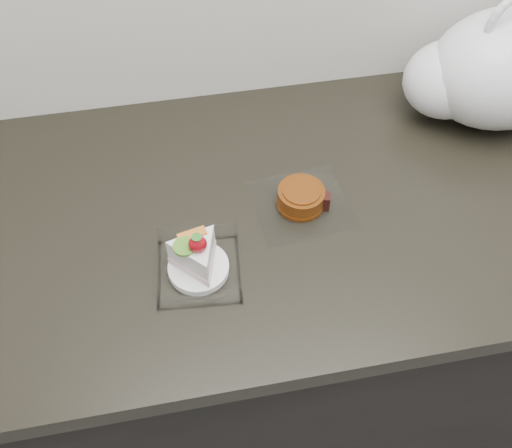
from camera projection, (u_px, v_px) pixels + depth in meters
counter at (311, 319)px, 1.36m from camera, size 2.04×0.64×0.90m
cake_tray at (198, 262)px, 0.88m from camera, size 0.14×0.14×0.10m
mooncake_wrap at (302, 199)px, 0.98m from camera, size 0.17×0.16×0.04m
plastic_bag at (494, 70)px, 1.05m from camera, size 0.33×0.23×0.27m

